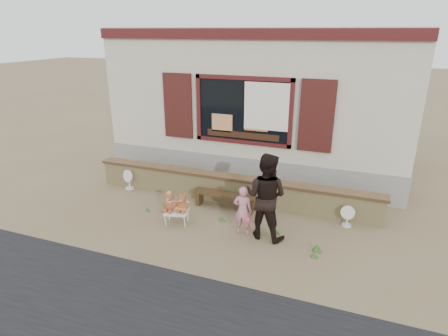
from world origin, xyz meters
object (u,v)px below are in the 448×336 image
at_px(bench, 225,197).
at_px(teddy_bear_right, 183,202).
at_px(child, 243,211).
at_px(teddy_bear_left, 170,201).
at_px(folding_chair, 177,212).
at_px(adult, 266,196).

bearing_deg(bench, teddy_bear_right, -119.17).
bearing_deg(bench, child, -51.77).
height_order(teddy_bear_left, teddy_bear_right, teddy_bear_left).
bearing_deg(folding_chair, adult, -10.36).
bearing_deg(teddy_bear_left, teddy_bear_right, -0.00).
height_order(teddy_bear_right, child, child).
height_order(folding_chair, child, child).
height_order(folding_chair, teddy_bear_left, teddy_bear_left).
distance_m(bench, teddy_bear_left, 1.39).
height_order(bench, child, child).
bearing_deg(adult, bench, -28.36).
bearing_deg(bench, teddy_bear_left, -127.61).
distance_m(folding_chair, teddy_bear_left, 0.28).
distance_m(bench, folding_chair, 1.26).
height_order(bench, folding_chair, bench).
xyz_separation_m(bench, teddy_bear_right, (-0.57, -1.01, 0.23)).
bearing_deg(child, teddy_bear_left, -1.39).
xyz_separation_m(child, adult, (0.45, 0.06, 0.36)).
height_order(teddy_bear_right, adult, adult).
xyz_separation_m(folding_chair, adult, (1.91, 0.14, 0.61)).
distance_m(folding_chair, child, 1.48).
bearing_deg(teddy_bear_right, adult, -11.17).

